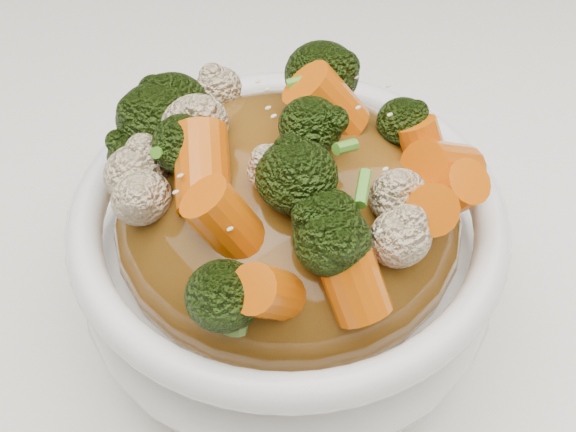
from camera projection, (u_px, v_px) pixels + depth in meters
tablecloth at (377, 328)px, 0.42m from camera, size 1.20×0.80×0.04m
bowl at (288, 258)px, 0.37m from camera, size 0.24×0.24×0.08m
sauce_base at (288, 220)px, 0.35m from camera, size 0.19×0.19×0.08m
carrots at (288, 125)px, 0.31m from camera, size 0.19×0.19×0.04m
broccoli at (288, 127)px, 0.31m from camera, size 0.19×0.19×0.04m
cauliflower at (288, 131)px, 0.31m from camera, size 0.19×0.19×0.03m
scallions at (288, 124)px, 0.31m from camera, size 0.15×0.15×0.02m
sesame_seeds at (288, 124)px, 0.31m from camera, size 0.17×0.17×0.01m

